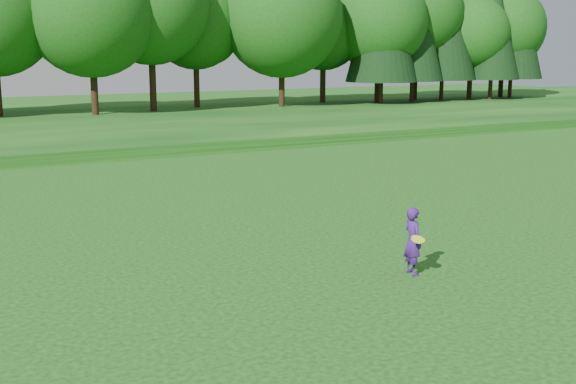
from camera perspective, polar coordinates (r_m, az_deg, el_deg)
ground at (r=16.73m, az=5.46°, el=-6.23°), size 140.00×140.00×0.00m
berm at (r=48.24m, az=-17.99°, el=5.04°), size 130.00×30.00×0.60m
walking_path at (r=34.72m, az=-13.47°, el=2.63°), size 130.00×1.60×0.04m
treeline at (r=52.04m, az=-19.40°, el=13.98°), size 104.00×7.00×15.00m
woman at (r=16.46m, az=9.84°, el=-3.83°), size 0.57×0.87×1.55m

